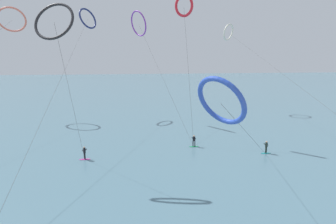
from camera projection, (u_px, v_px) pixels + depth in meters
sea_water at (138, 89)px, 109.39m from camera, size 400.00×200.00×0.08m
surfer_teal at (266, 148)px, 36.06m from camera, size 1.40×0.72×1.70m
surfer_magenta at (85, 154)px, 33.89m from camera, size 1.40×0.71×1.70m
surfer_emerald at (194, 142)px, 38.77m from camera, size 1.40×0.71×1.70m
kite_crimson at (184, 6)px, 40.52m from camera, size 2.83×7.28×21.79m
kite_ivory at (229, 32)px, 62.94m from camera, size 3.76×53.50×20.25m
kite_violet at (139, 24)px, 52.87m from camera, size 8.68×21.76×21.46m
kite_navy at (88, 19)px, 57.51m from camera, size 4.25×51.38×22.89m
kite_cobalt at (221, 101)px, 20.89m from camera, size 13.04×14.85×11.38m
kite_charcoal at (54, 21)px, 28.14m from camera, size 4.95×4.36×18.31m
kite_coral at (12, 20)px, 54.73m from camera, size 5.97×52.19×22.45m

